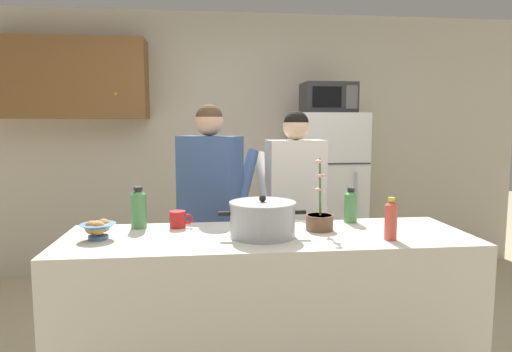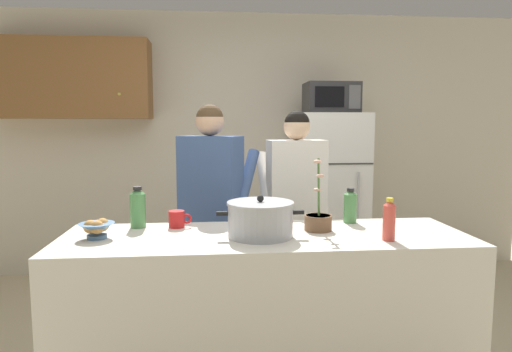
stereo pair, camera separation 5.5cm
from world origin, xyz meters
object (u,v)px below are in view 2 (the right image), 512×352
bottle_far_corner (389,220)px  bottle_mid_counter (350,206)px  coffee_mug (177,219)px  microwave (331,98)px  refrigerator (329,198)px  person_near_pot (211,195)px  bottle_near_edge (138,208)px  person_by_sink (296,196)px  potted_orchid (318,220)px  cooking_pot (260,219)px  bread_bowl (97,228)px

bottle_far_corner → bottle_mid_counter: bearing=99.4°
coffee_mug → bottle_far_corner: size_ratio=0.60×
microwave → refrigerator: bearing=90.1°
refrigerator → bottle_mid_counter: refrigerator is taller
person_near_pot → bottle_near_edge: person_near_pot is taller
person_by_sink → potted_orchid: bearing=-91.1°
microwave → cooking_pot: bearing=-114.6°
refrigerator → cooking_pot: refrigerator is taller
microwave → person_near_pot: (-1.11, -1.09, -0.73)m
refrigerator → bread_bowl: 2.51m
coffee_mug → bottle_mid_counter: (1.01, 0.03, 0.05)m
bottle_mid_counter → bottle_far_corner: 0.43m
microwave → bottle_mid_counter: 1.76m
cooking_pot → microwave: bearing=65.4°
person_by_sink → bread_bowl: person_by_sink is taller
bottle_mid_counter → bread_bowl: bearing=-170.0°
person_near_pot → cooking_pot: (0.26, -0.77, -0.01)m
refrigerator → person_near_pot: (-1.11, -1.11, 0.22)m
person_near_pot → bread_bowl: 0.94m
coffee_mug → microwave: bearing=51.1°
bottle_near_edge → potted_orchid: potted_orchid is taller
bread_bowl → potted_orchid: potted_orchid is taller
coffee_mug → bottle_far_corner: (1.08, -0.39, 0.06)m
microwave → cooking_pot: size_ratio=1.05×
person_by_sink → bread_bowl: 1.44m
refrigerator → bread_bowl: refrigerator is taller
person_by_sink → coffee_mug: (-0.79, -0.61, -0.02)m
refrigerator → person_near_pot: bearing=-135.0°
cooking_pot → coffee_mug: cooking_pot is taller
potted_orchid → person_near_pot: bearing=131.3°
coffee_mug → bread_bowl: size_ratio=0.73×
bread_bowl → bottle_mid_counter: bearing=10.0°
bread_bowl → cooking_pot: bearing=-2.4°
refrigerator → bottle_mid_counter: size_ratio=7.75×
bottle_mid_counter → cooking_pot: bearing=-153.5°
bottle_mid_counter → bottle_far_corner: size_ratio=0.96×
bottle_mid_counter → bottle_far_corner: bottle_far_corner is taller
coffee_mug → bottle_far_corner: 1.15m
bottle_far_corner → person_by_sink: bearing=106.2°
microwave → person_by_sink: size_ratio=0.30×
cooking_pot → bread_bowl: size_ratio=2.53×
person_near_pot → bottle_far_corner: person_near_pot is taller
bottle_far_corner → potted_orchid: bearing=141.6°
person_near_pot → coffee_mug: size_ratio=12.48×
bottle_near_edge → person_near_pot: bearing=50.7°
person_by_sink → bottle_mid_counter: (0.22, -0.58, 0.03)m
cooking_pot → potted_orchid: potted_orchid is taller
coffee_mug → bottle_mid_counter: bottle_mid_counter is taller
refrigerator → bottle_near_edge: 2.23m
refrigerator → coffee_mug: 2.09m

